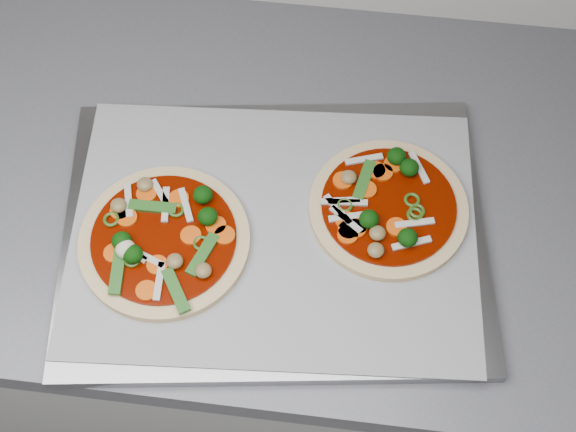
# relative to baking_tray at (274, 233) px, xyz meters

# --- Properties ---
(base_cabinet) EXTENTS (3.60, 0.60, 0.86)m
(base_cabinet) POSITION_rel_baking_tray_xyz_m (-0.23, 0.08, -0.48)
(base_cabinet) COLOR #B6B6B3
(base_cabinet) RESTS_ON ground
(countertop) EXTENTS (3.60, 0.60, 0.04)m
(countertop) POSITION_rel_baking_tray_xyz_m (-0.23, 0.08, -0.03)
(countertop) COLOR slate
(countertop) RESTS_ON base_cabinet
(baking_tray) EXTENTS (0.56, 0.44, 0.02)m
(baking_tray) POSITION_rel_baking_tray_xyz_m (0.00, 0.00, 0.00)
(baking_tray) COLOR gray
(baking_tray) RESTS_ON countertop
(parchment) EXTENTS (0.51, 0.39, 0.00)m
(parchment) POSITION_rel_baking_tray_xyz_m (0.00, 0.00, 0.01)
(parchment) COLOR gray
(parchment) RESTS_ON baking_tray
(pizza_left) EXTENTS (0.23, 0.23, 0.03)m
(pizza_left) POSITION_rel_baking_tray_xyz_m (-0.13, -0.03, 0.02)
(pizza_left) COLOR #DDBB8B
(pizza_left) RESTS_ON parchment
(pizza_right) EXTENTS (0.20, 0.20, 0.03)m
(pizza_right) POSITION_rel_baking_tray_xyz_m (0.13, 0.04, 0.02)
(pizza_right) COLOR #DDBB8B
(pizza_right) RESTS_ON parchment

